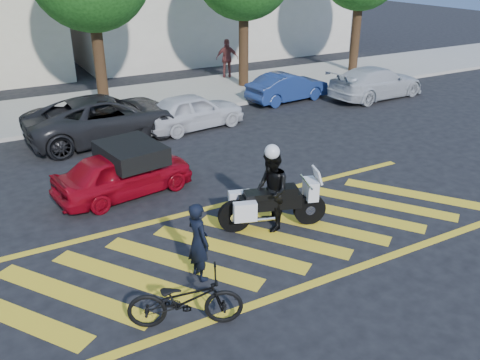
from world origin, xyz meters
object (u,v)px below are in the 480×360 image
police_motorcycle (271,204)px  parked_right (288,87)px  officer_bike (198,241)px  bicycle (185,300)px  parked_mid_left (107,118)px  officer_moto (271,191)px  parked_far_right (376,82)px  parked_mid_right (193,111)px  red_convertible (124,173)px

police_motorcycle → parked_right: (6.38, 8.84, -0.01)m
officer_bike → parked_right: size_ratio=0.44×
officer_bike → bicycle: 1.42m
bicycle → parked_mid_left: parked_mid_left is taller
parked_right → officer_bike: bearing=133.1°
officer_bike → police_motorcycle: bearing=-73.1°
police_motorcycle → officer_moto: 0.34m
parked_mid_left → parked_far_right: 11.61m
bicycle → police_motorcycle: size_ratio=0.79×
officer_moto → parked_mid_right: (1.41, 7.45, -0.30)m
police_motorcycle → parked_mid_right: (1.39, 7.44, 0.04)m
parked_far_right → officer_bike: bearing=120.0°
officer_moto → parked_far_right: officer_moto is taller
police_motorcycle → red_convertible: red_convertible is taller
bicycle → parked_mid_right: (4.43, 9.58, 0.13)m
red_convertible → police_motorcycle: bearing=-153.4°
officer_moto → parked_right: (6.40, 8.85, -0.34)m
parked_far_right → parked_mid_left: bearing=83.7°
bicycle → police_motorcycle: 3.72m
parked_right → officer_moto: bearing=138.5°
officer_bike → officer_moto: 2.44m
parked_right → parked_far_right: bearing=-116.7°
bicycle → police_motorcycle: bearing=-31.6°
officer_bike → police_motorcycle: 2.47m
bicycle → officer_bike: bearing=-10.9°
officer_moto → parked_mid_right: size_ratio=0.50×
red_convertible → bicycle: bearing=164.0°
officer_moto → bicycle: bearing=-37.4°
parked_mid_left → parked_far_right: (11.60, -0.36, -0.07)m
bicycle → parked_mid_right: bearing=-1.6°
officer_bike → red_convertible: bearing=-4.8°
officer_bike → parked_far_right: officer_bike is taller
parked_far_right → bicycle: bearing=121.8°
parked_mid_right → parked_right: 5.18m
officer_bike → red_convertible: officer_bike is taller
officer_moto → parked_mid_right: bearing=-173.3°
red_convertible → parked_mid_right: 5.60m
red_convertible → parked_far_right: parked_far_right is taller
officer_bike → officer_moto: size_ratio=0.85×
officer_bike → parked_mid_right: size_ratio=0.43×
police_motorcycle → parked_mid_left: parked_mid_left is taller
red_convertible → officer_moto: bearing=-153.8°
parked_right → police_motorcycle: bearing=138.6°
bicycle → parked_right: parked_right is taller
parked_mid_left → parked_far_right: parked_mid_left is taller
police_motorcycle → red_convertible: (-2.39, 3.31, 0.01)m
officer_moto → parked_far_right: (10.04, 7.45, -0.27)m
officer_bike → red_convertible: 4.31m
parked_mid_left → officer_bike: bearing=172.3°
officer_bike → bicycle: size_ratio=0.82×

